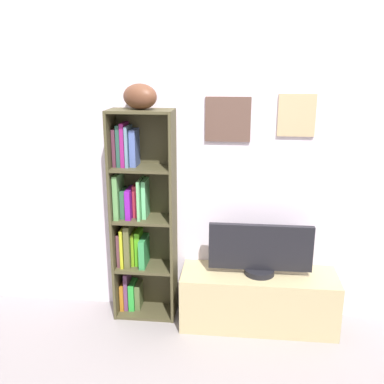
% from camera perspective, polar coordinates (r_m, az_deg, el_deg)
% --- Properties ---
extents(back_wall, '(4.80, 0.08, 2.59)m').
position_cam_1_polar(back_wall, '(3.27, 1.38, 5.54)').
color(back_wall, silver).
rests_on(back_wall, ground).
extents(bookshelf, '(0.47, 0.26, 1.60)m').
position_cam_1_polar(bookshelf, '(3.35, -7.04, -3.36)').
color(bookshelf, '#464128').
rests_on(bookshelf, ground).
extents(football, '(0.32, 0.28, 0.18)m').
position_cam_1_polar(football, '(3.12, -6.77, 12.20)').
color(football, brown).
rests_on(football, bookshelf).
extents(tv_stand, '(1.15, 0.39, 0.42)m').
position_cam_1_polar(tv_stand, '(3.43, 8.57, -13.60)').
color(tv_stand, tan).
rests_on(tv_stand, ground).
extents(television, '(0.75, 0.22, 0.38)m').
position_cam_1_polar(television, '(3.25, 8.86, -7.49)').
color(television, black).
rests_on(television, tv_stand).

